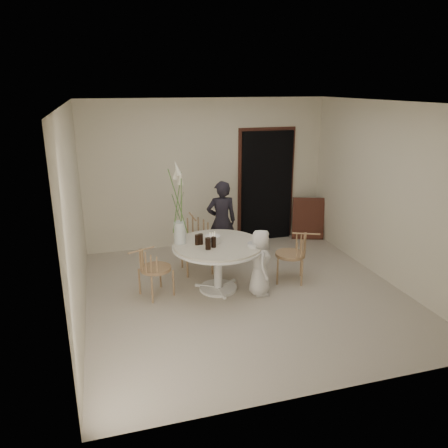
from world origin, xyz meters
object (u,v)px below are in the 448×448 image
object	(u,v)px
table	(218,251)
chair_right	(298,250)
chair_left	(149,265)
chair_far	(195,236)
birthday_cake	(213,239)
flower_vase	(179,215)
girl	(222,221)
boy	(260,262)

from	to	relation	value
table	chair_right	distance (m)	1.26
chair_left	chair_far	bearing A→B (deg)	-69.03
chair_right	birthday_cake	xyz separation A→B (m)	(-1.32, 0.09, 0.27)
flower_vase	chair_right	bearing A→B (deg)	-6.63
chair_far	flower_vase	world-z (taller)	flower_vase
chair_right	girl	world-z (taller)	girl
girl	table	bearing A→B (deg)	74.61
chair_far	boy	xyz separation A→B (m)	(0.70, -1.17, -0.08)
chair_far	flower_vase	xyz separation A→B (m)	(-0.37, -0.70, 0.58)
chair_far	chair_right	world-z (taller)	chair_far
chair_right	table	bearing A→B (deg)	-67.85
flower_vase	boy	bearing A→B (deg)	-23.50
chair_right	birthday_cake	size ratio (longest dim) A/B	3.54
girl	chair_left	bearing A→B (deg)	40.69
girl	flower_vase	distance (m)	1.35
boy	birthday_cake	xyz separation A→B (m)	(-0.61, 0.35, 0.29)
chair_left	boy	size ratio (longest dim) A/B	0.78
chair_far	chair_right	distance (m)	1.68
chair_left	birthday_cake	world-z (taller)	birthday_cake
chair_right	chair_left	bearing A→B (deg)	-67.90
chair_right	boy	world-z (taller)	boy
chair_right	girl	xyz separation A→B (m)	(-0.89, 1.13, 0.19)
chair_far	birthday_cake	distance (m)	0.85
girl	boy	world-z (taller)	girl
chair_left	boy	xyz separation A→B (m)	(1.54, -0.33, -0.01)
chair_left	flower_vase	xyz separation A→B (m)	(0.48, 0.13, 0.66)
chair_left	birthday_cake	size ratio (longest dim) A/B	3.42
boy	girl	bearing A→B (deg)	17.82
flower_vase	birthday_cake	bearing A→B (deg)	-14.24
boy	birthday_cake	world-z (taller)	boy
table	girl	size ratio (longest dim) A/B	0.95
chair_far	chair_right	bearing A→B (deg)	-33.94
girl	chair_far	bearing A→B (deg)	25.77
chair_right	flower_vase	distance (m)	1.90
table	boy	world-z (taller)	boy
birthday_cake	chair_right	bearing A→B (deg)	-3.91
chair_left	flower_vase	bearing A→B (deg)	-98.05
girl	flower_vase	size ratio (longest dim) A/B	1.16
table	chair_far	size ratio (longest dim) A/B	1.51
table	girl	bearing A→B (deg)	71.68
chair_far	chair_left	distance (m)	1.19
chair_left	flower_vase	distance (m)	0.83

